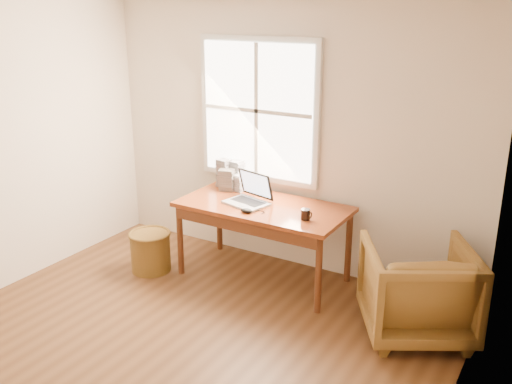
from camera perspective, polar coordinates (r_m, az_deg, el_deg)
room_shell at (r=3.93m, az=-11.53°, el=-0.39°), size 4.04×4.54×2.64m
desk at (r=5.36m, az=0.73°, el=-1.49°), size 1.60×0.80×0.04m
armchair at (r=4.78m, az=15.83°, el=-9.40°), size 1.13×1.14×0.77m
wicker_stool at (r=5.81m, az=-10.50°, el=-5.90°), size 0.47×0.47×0.39m
laptop at (r=5.31m, az=-0.99°, el=0.36°), size 0.52×0.53×0.32m
mouse at (r=5.15m, az=-0.95°, el=-1.88°), size 0.12×0.07×0.04m
coffee_mug at (r=5.01m, az=4.97°, el=-2.24°), size 0.09×0.09×0.09m
cd_stack_a at (r=5.83m, az=-1.97°, el=1.80°), size 0.15×0.14×0.28m
cd_stack_b at (r=5.74m, az=-2.88°, el=1.23°), size 0.17×0.16×0.22m
cd_stack_c at (r=5.85m, az=-3.20°, el=1.92°), size 0.14×0.13×0.29m
cd_stack_d at (r=5.74m, az=-1.81°, el=0.95°), size 0.14×0.13×0.17m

